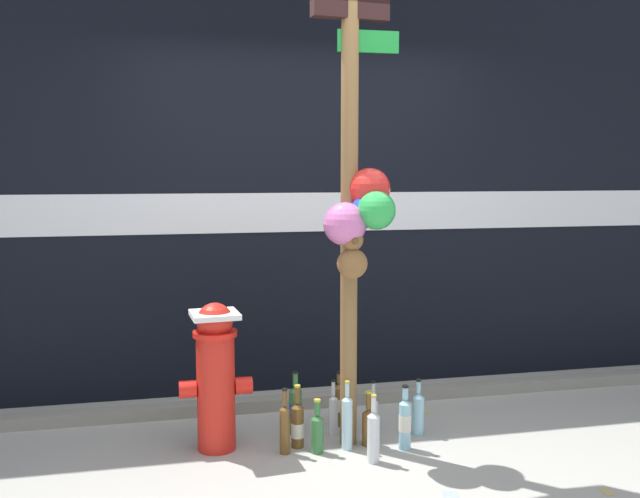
{
  "coord_description": "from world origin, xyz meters",
  "views": [
    {
      "loc": [
        -0.94,
        -3.32,
        1.59
      ],
      "look_at": [
        -0.11,
        0.43,
        1.15
      ],
      "focal_mm": 38.65,
      "sensor_mm": 36.0,
      "label": 1
    }
  ],
  "objects_px": {
    "memorial_post": "(356,181)",
    "bottle_4": "(369,424)",
    "bottle_1": "(295,409)",
    "bottle_9": "(373,435)",
    "bottle_0": "(317,431)",
    "bottle_2": "(333,414)",
    "bottle_5": "(298,424)",
    "bottle_8": "(340,403)",
    "bottle_7": "(285,427)",
    "bottle_6": "(347,421)",
    "bottle_10": "(405,422)",
    "fire_hydrant": "(216,373)",
    "bottle_11": "(418,412)",
    "bottle_3": "(373,414)"
  },
  "relations": [
    {
      "from": "bottle_8",
      "to": "bottle_2",
      "type": "bearing_deg",
      "value": -117.71
    },
    {
      "from": "bottle_1",
      "to": "bottle_9",
      "type": "distance_m",
      "value": 0.6
    },
    {
      "from": "bottle_0",
      "to": "bottle_1",
      "type": "relative_size",
      "value": 0.8
    },
    {
      "from": "bottle_4",
      "to": "bottle_8",
      "type": "distance_m",
      "value": 0.36
    },
    {
      "from": "memorial_post",
      "to": "bottle_5",
      "type": "distance_m",
      "value": 1.44
    },
    {
      "from": "fire_hydrant",
      "to": "bottle_10",
      "type": "height_order",
      "value": "fire_hydrant"
    },
    {
      "from": "bottle_4",
      "to": "bottle_6",
      "type": "relative_size",
      "value": 0.81
    },
    {
      "from": "bottle_2",
      "to": "bottle_5",
      "type": "xyz_separation_m",
      "value": [
        -0.24,
        -0.13,
        -0.0
      ]
    },
    {
      "from": "bottle_1",
      "to": "bottle_6",
      "type": "bearing_deg",
      "value": -48.89
    },
    {
      "from": "bottle_6",
      "to": "bottle_10",
      "type": "bearing_deg",
      "value": -13.21
    },
    {
      "from": "fire_hydrant",
      "to": "bottle_7",
      "type": "distance_m",
      "value": 0.5
    },
    {
      "from": "bottle_2",
      "to": "bottle_5",
      "type": "bearing_deg",
      "value": -152.33
    },
    {
      "from": "bottle_3",
      "to": "bottle_9",
      "type": "xyz_separation_m",
      "value": [
        -0.13,
        -0.43,
        0.04
      ]
    },
    {
      "from": "bottle_1",
      "to": "bottle_8",
      "type": "xyz_separation_m",
      "value": [
        0.3,
        0.08,
        -0.01
      ]
    },
    {
      "from": "fire_hydrant",
      "to": "bottle_1",
      "type": "relative_size",
      "value": 2.19
    },
    {
      "from": "bottle_10",
      "to": "bottle_0",
      "type": "bearing_deg",
      "value": 173.3
    },
    {
      "from": "bottle_6",
      "to": "bottle_0",
      "type": "bearing_deg",
      "value": -174.61
    },
    {
      "from": "fire_hydrant",
      "to": "bottle_2",
      "type": "bearing_deg",
      "value": 4.14
    },
    {
      "from": "bottle_5",
      "to": "bottle_8",
      "type": "bearing_deg",
      "value": 41.28
    },
    {
      "from": "bottle_8",
      "to": "bottle_9",
      "type": "xyz_separation_m",
      "value": [
        0.05,
        -0.58,
        0.01
      ]
    },
    {
      "from": "bottle_2",
      "to": "bottle_11",
      "type": "xyz_separation_m",
      "value": [
        0.51,
        -0.09,
        0.0
      ]
    },
    {
      "from": "bottle_9",
      "to": "fire_hydrant",
      "type": "bearing_deg",
      "value": 155.9
    },
    {
      "from": "memorial_post",
      "to": "bottle_9",
      "type": "relative_size",
      "value": 7.3
    },
    {
      "from": "bottle_1",
      "to": "bottle_8",
      "type": "distance_m",
      "value": 0.31
    },
    {
      "from": "bottle_0",
      "to": "bottle_8",
      "type": "height_order",
      "value": "bottle_8"
    },
    {
      "from": "memorial_post",
      "to": "bottle_4",
      "type": "xyz_separation_m",
      "value": [
        0.08,
        0.0,
        -1.41
      ]
    },
    {
      "from": "bottle_4",
      "to": "bottle_11",
      "type": "height_order",
      "value": "bottle_11"
    },
    {
      "from": "bottle_4",
      "to": "bottle_7",
      "type": "distance_m",
      "value": 0.5
    },
    {
      "from": "bottle_4",
      "to": "bottle_11",
      "type": "bearing_deg",
      "value": 15.44
    },
    {
      "from": "bottle_3",
      "to": "bottle_9",
      "type": "distance_m",
      "value": 0.45
    },
    {
      "from": "bottle_5",
      "to": "bottle_10",
      "type": "bearing_deg",
      "value": -15.3
    },
    {
      "from": "bottle_2",
      "to": "bottle_9",
      "type": "distance_m",
      "value": 0.44
    },
    {
      "from": "bottle_0",
      "to": "bottle_9",
      "type": "xyz_separation_m",
      "value": [
        0.27,
        -0.19,
        0.03
      ]
    },
    {
      "from": "bottle_0",
      "to": "bottle_9",
      "type": "relative_size",
      "value": 0.82
    },
    {
      "from": "bottle_2",
      "to": "bottle_8",
      "type": "distance_m",
      "value": 0.18
    },
    {
      "from": "fire_hydrant",
      "to": "bottle_9",
      "type": "distance_m",
      "value": 0.95
    },
    {
      "from": "bottle_4",
      "to": "bottle_6",
      "type": "height_order",
      "value": "bottle_6"
    },
    {
      "from": "bottle_7",
      "to": "bottle_9",
      "type": "xyz_separation_m",
      "value": [
        0.45,
        -0.22,
        -0.0
      ]
    },
    {
      "from": "bottle_9",
      "to": "bottle_6",
      "type": "bearing_deg",
      "value": 114.55
    },
    {
      "from": "bottle_1",
      "to": "bottle_9",
      "type": "relative_size",
      "value": 1.02
    },
    {
      "from": "bottle_7",
      "to": "bottle_9",
      "type": "distance_m",
      "value": 0.5
    },
    {
      "from": "fire_hydrant",
      "to": "bottle_3",
      "type": "distance_m",
      "value": 1.01
    },
    {
      "from": "bottle_5",
      "to": "bottle_10",
      "type": "relative_size",
      "value": 0.98
    },
    {
      "from": "bottle_11",
      "to": "bottle_4",
      "type": "bearing_deg",
      "value": -164.56
    },
    {
      "from": "bottle_1",
      "to": "bottle_10",
      "type": "bearing_deg",
      "value": -32.27
    },
    {
      "from": "bottle_2",
      "to": "bottle_10",
      "type": "distance_m",
      "value": 0.46
    },
    {
      "from": "memorial_post",
      "to": "bottle_0",
      "type": "bearing_deg",
      "value": -170.27
    },
    {
      "from": "bottle_5",
      "to": "bottle_0",
      "type": "bearing_deg",
      "value": -47.88
    },
    {
      "from": "bottle_6",
      "to": "bottle_10",
      "type": "height_order",
      "value": "bottle_6"
    },
    {
      "from": "bottle_0",
      "to": "bottle_2",
      "type": "height_order",
      "value": "bottle_2"
    }
  ]
}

